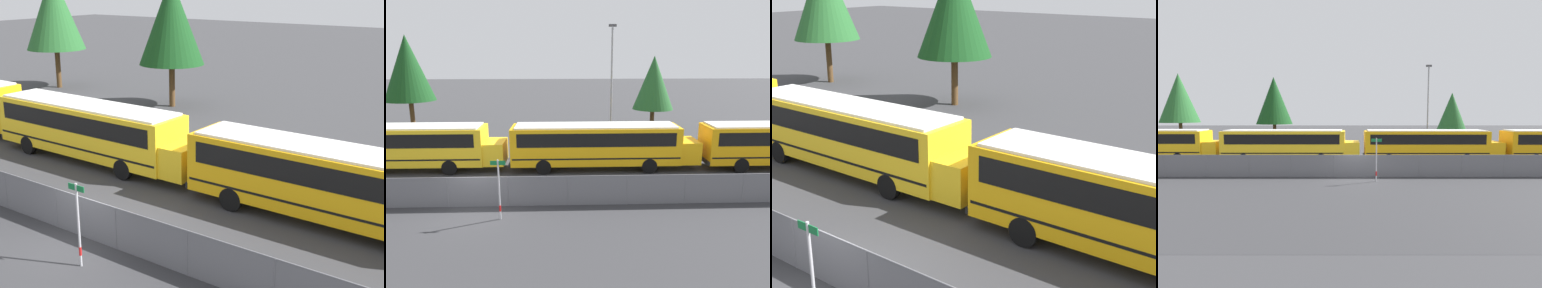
# 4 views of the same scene
# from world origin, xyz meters

# --- Properties ---
(ground_plane) EXTENTS (200.00, 200.00, 0.00)m
(ground_plane) POSITION_xyz_m (0.00, 0.00, 0.00)
(ground_plane) COLOR #38383A
(road_strip) EXTENTS (98.00, 12.00, 0.01)m
(road_strip) POSITION_xyz_m (0.00, -6.00, 0.00)
(road_strip) COLOR #333335
(road_strip) RESTS_ON ground_plane
(fence) EXTENTS (64.07, 0.07, 1.60)m
(fence) POSITION_xyz_m (-0.00, -0.00, 0.82)
(fence) COLOR #9EA0A5
(fence) RESTS_ON ground_plane
(school_bus_1) EXTENTS (12.56, 2.57, 3.05)m
(school_bus_1) POSITION_xyz_m (-6.14, 6.42, 1.82)
(school_bus_1) COLOR yellow
(school_bus_1) RESTS_ON ground_plane
(school_bus_2) EXTENTS (12.56, 2.57, 3.05)m
(school_bus_2) POSITION_xyz_m (6.79, 6.28, 1.82)
(school_bus_2) COLOR #EDA80F
(school_bus_2) RESTS_ON ground_plane
(street_sign) EXTENTS (0.70, 0.09, 2.92)m
(street_sign) POSITION_xyz_m (1.37, -1.55, 1.55)
(street_sign) COLOR #B7B7BC
(street_sign) RESTS_ON ground_plane
(light_pole) EXTENTS (0.60, 0.24, 9.88)m
(light_pole) POSITION_xyz_m (8.31, 12.41, 5.34)
(light_pole) COLOR gray
(light_pole) RESTS_ON ground_plane
(tree_0) EXTENTS (5.02, 5.02, 9.90)m
(tree_0) POSITION_xyz_m (-23.25, 19.23, 6.62)
(tree_0) COLOR #51381E
(tree_0) RESTS_ON ground_plane
(tree_1) EXTENTS (4.79, 4.79, 9.40)m
(tree_1) POSITION_xyz_m (-10.50, 19.01, 6.27)
(tree_1) COLOR #51381E
(tree_1) RESTS_ON ground_plane
(tree_2) EXTENTS (4.17, 4.17, 7.45)m
(tree_2) POSITION_xyz_m (13.66, 20.32, 4.72)
(tree_2) COLOR #51381E
(tree_2) RESTS_ON ground_plane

